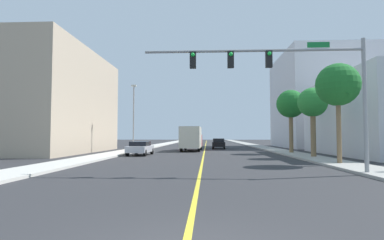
{
  "coord_description": "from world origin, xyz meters",
  "views": [
    {
      "loc": [
        0.38,
        -4.81,
        1.93
      ],
      "look_at": [
        -0.65,
        15.28,
        2.97
      ],
      "focal_mm": 28.14,
      "sensor_mm": 36.0,
      "label": 1
    }
  ],
  "objects": [
    {
      "name": "traffic_signal_mast",
      "position": [
        4.44,
        10.35,
        5.07
      ],
      "size": [
        11.07,
        0.36,
        6.63
      ],
      "color": "gray",
      "rests_on": "sidewalk_right"
    },
    {
      "name": "car_black",
      "position": [
        2.02,
        39.49,
        0.79
      ],
      "size": [
        1.98,
        4.66,
        1.51
      ],
      "rotation": [
        0.0,
        0.0,
        -0.03
      ],
      "color": "black",
      "rests_on": "ground"
    },
    {
      "name": "lane_marking_center",
      "position": [
        0.0,
        42.0,
        0.0
      ],
      "size": [
        0.16,
        144.0,
        0.01
      ],
      "primitive_type": "cube",
      "color": "yellow",
      "rests_on": "ground"
    },
    {
      "name": "sidewalk_right",
      "position": [
        9.1,
        42.0,
        0.07
      ],
      "size": [
        2.69,
        168.0,
        0.15
      ],
      "primitive_type": "cube",
      "color": "#9E9B93",
      "rests_on": "ground"
    },
    {
      "name": "delivery_truck",
      "position": [
        -1.65,
        33.2,
        1.61
      ],
      "size": [
        2.57,
        8.06,
        3.01
      ],
      "rotation": [
        0.0,
        0.0,
        -0.02
      ],
      "color": "red",
      "rests_on": "ground"
    },
    {
      "name": "car_red",
      "position": [
        -1.83,
        50.62,
        0.77
      ],
      "size": [
        1.87,
        4.11,
        1.5
      ],
      "rotation": [
        0.0,
        0.0,
        0.03
      ],
      "color": "red",
      "rests_on": "ground"
    },
    {
      "name": "car_silver",
      "position": [
        -6.21,
        24.46,
        0.72
      ],
      "size": [
        1.98,
        4.24,
        1.35
      ],
      "rotation": [
        0.0,
        0.0,
        3.11
      ],
      "color": "#BCBCC1",
      "rests_on": "ground"
    },
    {
      "name": "street_lamp",
      "position": [
        -8.25,
        29.9,
        4.45
      ],
      "size": [
        0.56,
        0.28,
        7.75
      ],
      "color": "gray",
      "rests_on": "sidewalk_left"
    },
    {
      "name": "building_right_far",
      "position": [
        19.63,
        45.99,
        7.65
      ],
      "size": [
        13.95,
        16.89,
        15.3
      ],
      "primitive_type": "cube",
      "color": "silver",
      "rests_on": "ground"
    },
    {
      "name": "ground",
      "position": [
        0.0,
        42.0,
        0.0
      ],
      "size": [
        192.0,
        192.0,
        0.0
      ],
      "primitive_type": "plane",
      "color": "#2D2D30"
    },
    {
      "name": "palm_mid",
      "position": [
        9.42,
        21.41,
        4.67
      ],
      "size": [
        2.51,
        2.51,
        5.9
      ],
      "color": "brown",
      "rests_on": "sidewalk_right"
    },
    {
      "name": "building_left_near",
      "position": [
        -21.48,
        28.83,
        5.8
      ],
      "size": [
        17.65,
        18.57,
        11.6
      ],
      "primitive_type": "cube",
      "color": "tan",
      "rests_on": "ground"
    },
    {
      "name": "palm_far",
      "position": [
        9.25,
        27.55,
        5.22
      ],
      "size": [
        2.98,
        2.98,
        6.65
      ],
      "color": "brown",
      "rests_on": "sidewalk_right"
    },
    {
      "name": "palm_near",
      "position": [
        8.95,
        15.26,
        5.21
      ],
      "size": [
        2.8,
        2.8,
        6.52
      ],
      "color": "brown",
      "rests_on": "sidewalk_right"
    },
    {
      "name": "sidewalk_left",
      "position": [
        -9.1,
        42.0,
        0.07
      ],
      "size": [
        2.69,
        168.0,
        0.15
      ],
      "primitive_type": "cube",
      "color": "beige",
      "rests_on": "ground"
    }
  ]
}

